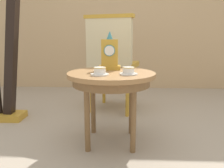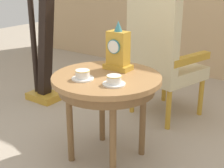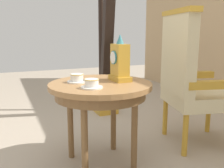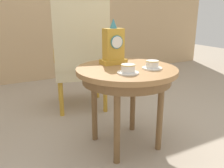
{
  "view_description": "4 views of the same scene",
  "coord_description": "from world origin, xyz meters",
  "views": [
    {
      "loc": [
        0.1,
        -1.77,
        0.89
      ],
      "look_at": [
        0.01,
        0.16,
        0.49
      ],
      "focal_mm": 35.73,
      "sensor_mm": 36.0,
      "label": 1
    },
    {
      "loc": [
        1.23,
        -1.59,
        1.28
      ],
      "look_at": [
        -0.02,
        0.15,
        0.52
      ],
      "focal_mm": 52.47,
      "sensor_mm": 36.0,
      "label": 2
    },
    {
      "loc": [
        1.65,
        -0.59,
        0.96
      ],
      "look_at": [
        -0.06,
        0.16,
        0.58
      ],
      "focal_mm": 40.86,
      "sensor_mm": 36.0,
      "label": 3
    },
    {
      "loc": [
        -0.89,
        -1.4,
        1.0
      ],
      "look_at": [
        -0.06,
        0.14,
        0.47
      ],
      "focal_mm": 38.93,
      "sensor_mm": 36.0,
      "label": 4
    }
  ],
  "objects": [
    {
      "name": "side_table",
      "position": [
        0.01,
        0.04,
        0.54
      ],
      "size": [
        0.72,
        0.72,
        0.61
      ],
      "color": "#9E7042",
      "rests_on": "ground"
    },
    {
      "name": "harp",
      "position": [
        -1.12,
        0.53,
        0.72
      ],
      "size": [
        0.4,
        0.24,
        1.78
      ],
      "color": "gold",
      "rests_on": "ground"
    },
    {
      "name": "ground_plane",
      "position": [
        0.0,
        0.0,
        0.0
      ],
      "size": [
        10.0,
        10.0,
        0.0
      ],
      "primitive_type": "plane",
      "color": "tan"
    },
    {
      "name": "armchair",
      "position": [
        -0.02,
        0.85,
        0.59
      ],
      "size": [
        0.66,
        0.65,
        1.14
      ],
      "color": "beige",
      "rests_on": "ground"
    },
    {
      "name": "mantel_clock",
      "position": [
        -0.01,
        0.2,
        0.75
      ],
      "size": [
        0.19,
        0.11,
        0.34
      ],
      "color": "gold",
      "rests_on": "side_table"
    },
    {
      "name": "teacup_left",
      "position": [
        -0.07,
        -0.11,
        0.64
      ],
      "size": [
        0.14,
        0.14,
        0.06
      ],
      "color": "white",
      "rests_on": "side_table"
    },
    {
      "name": "teacup_right",
      "position": [
        0.15,
        -0.07,
        0.64
      ],
      "size": [
        0.14,
        0.14,
        0.06
      ],
      "color": "white",
      "rests_on": "side_table"
    }
  ]
}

